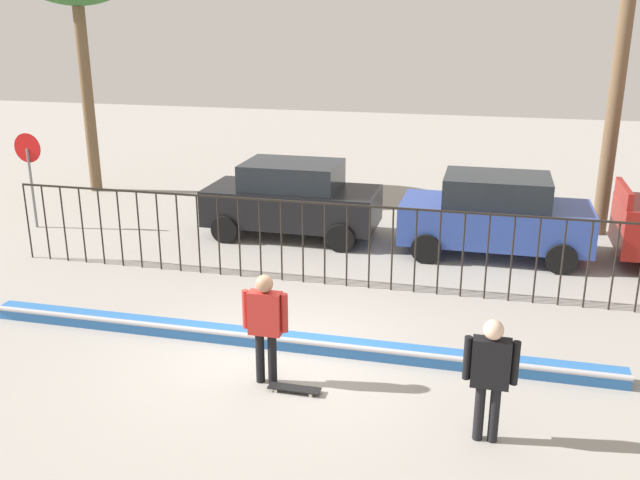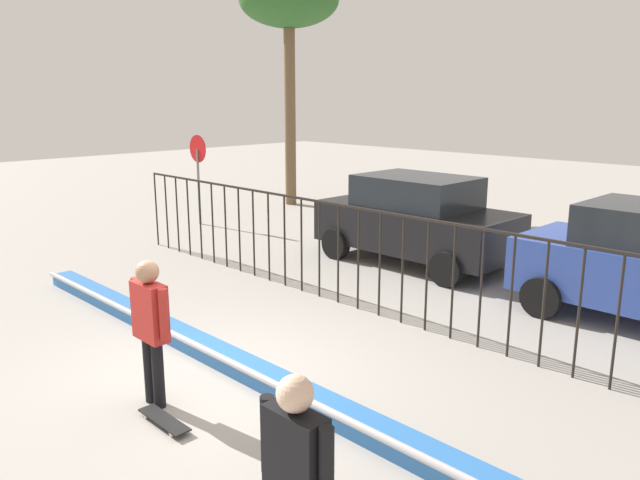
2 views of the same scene
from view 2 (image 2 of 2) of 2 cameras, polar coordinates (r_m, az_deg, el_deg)
ground_plane at (r=8.25m, az=-10.36°, el=-12.60°), size 60.00×60.00×0.00m
bowl_coping_ledge at (r=8.42m, az=-8.04°, el=-11.07°), size 11.00×0.40×0.27m
perimeter_fence at (r=10.06m, az=5.56°, el=-1.08°), size 14.04×0.04×1.77m
skateboarder at (r=7.39m, az=-15.37°, el=-7.10°), size 0.71×0.27×1.76m
skateboard at (r=7.33m, az=-14.19°, el=-15.79°), size 0.80×0.20×0.07m
camera_operator at (r=4.57m, az=-2.25°, el=-20.27°), size 0.70×0.26×1.74m
parked_car_black at (r=13.41m, az=8.81°, el=1.92°), size 4.30×2.12×1.90m
stop_sign at (r=17.63m, az=-11.17°, el=6.62°), size 0.76×0.07×2.50m
palm_tree_short at (r=20.71m, az=-2.89°, el=20.91°), size 3.16×3.16×7.36m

